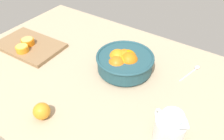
# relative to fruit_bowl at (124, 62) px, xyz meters

# --- Properties ---
(ground_plane) EXTENTS (1.47, 0.93, 0.03)m
(ground_plane) POSITION_rel_fruit_bowl_xyz_m (-0.04, -0.09, -0.07)
(ground_plane) COLOR tan
(fruit_bowl) EXTENTS (0.27, 0.27, 0.11)m
(fruit_bowl) POSITION_rel_fruit_bowl_xyz_m (0.00, 0.00, 0.00)
(fruit_bowl) COLOR #234C56
(fruit_bowl) RESTS_ON ground_plane
(juice_pitcher) EXTENTS (0.13, 0.10, 0.15)m
(juice_pitcher) POSITION_rel_fruit_bowl_xyz_m (0.32, -0.24, 0.00)
(juice_pitcher) COLOR white
(juice_pitcher) RESTS_ON ground_plane
(cutting_board) EXTENTS (0.36, 0.24, 0.02)m
(cutting_board) POSITION_rel_fruit_bowl_xyz_m (-0.53, -0.12, -0.04)
(cutting_board) COLOR olive
(cutting_board) RESTS_ON ground_plane
(orange_half_0) EXTENTS (0.07, 0.07, 0.03)m
(orange_half_0) POSITION_rel_fruit_bowl_xyz_m (-0.53, -0.12, -0.02)
(orange_half_0) COLOR orange
(orange_half_0) RESTS_ON cutting_board
(orange_half_1) EXTENTS (0.06, 0.06, 0.03)m
(orange_half_1) POSITION_rel_fruit_bowl_xyz_m (-0.50, -0.18, -0.02)
(orange_half_1) COLOR orange
(orange_half_1) RESTS_ON cutting_board
(loose_orange_1) EXTENTS (0.06, 0.06, 0.06)m
(loose_orange_1) POSITION_rel_fruit_bowl_xyz_m (-0.11, -0.41, -0.02)
(loose_orange_1) COLOR orange
(loose_orange_1) RESTS_ON ground_plane
(spoon) EXTENTS (0.05, 0.16, 0.01)m
(spoon) POSITION_rel_fruit_bowl_xyz_m (0.27, 0.17, -0.05)
(spoon) COLOR silver
(spoon) RESTS_ON ground_plane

